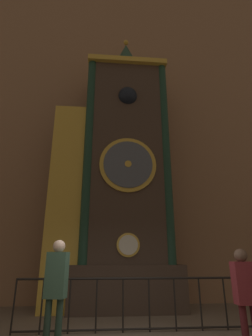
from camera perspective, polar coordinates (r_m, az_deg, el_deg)
name	(u,v)px	position (r m, az deg, el deg)	size (l,w,h in m)	color
cathedral_back_wall	(113,101)	(11.70, -2.79, 14.46)	(24.00, 0.32, 15.84)	#936B4C
clock_tower	(116,175)	(9.01, -2.20, -1.59)	(4.17, 1.79, 10.10)	#423328
railing_fence	(136,301)	(6.36, 2.22, -26.95)	(5.16, 0.05, 1.07)	black
visitor_near	(56,284)	(4.92, -14.97, -23.13)	(0.38, 0.28, 1.77)	#213427
visitor_far	(245,291)	(5.04, 24.54, -23.10)	(0.35, 0.23, 1.62)	#461518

